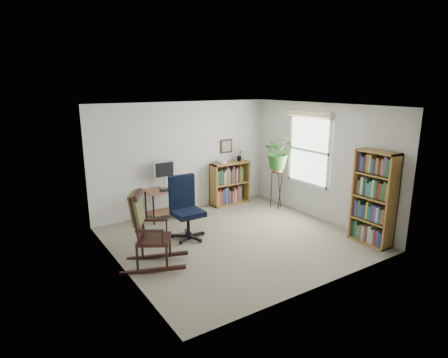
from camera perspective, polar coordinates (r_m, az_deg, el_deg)
floor at (r=6.94m, az=1.82°, el=-9.12°), size 4.20×4.00×0.00m
ceiling at (r=6.38m, az=1.99°, el=11.08°), size 4.20×4.00×0.00m
wall_back at (r=8.24m, az=-6.09°, el=3.30°), size 4.20×0.00×2.40m
wall_front at (r=5.11m, az=14.86°, el=-3.90°), size 4.20×0.00×2.40m
wall_left at (r=5.66m, az=-15.82°, el=-2.20°), size 0.00×4.00×2.40m
wall_right at (r=7.92m, az=14.48°, el=2.49°), size 0.00×4.00×2.40m
window at (r=8.06m, az=12.81°, el=4.23°), size 0.12×1.20×1.50m
desk at (r=7.96m, az=-8.52°, el=-3.68°), size 0.90×0.49×0.65m
monitor at (r=7.92m, az=-9.10°, el=0.74°), size 0.46×0.16×0.56m
keyboard at (r=7.76m, az=-8.24°, el=-1.55°), size 0.40×0.15×0.02m
office_chair at (r=6.78m, az=-5.52°, el=-4.43°), size 0.65×0.65×1.17m
rocking_chair at (r=5.85m, az=-10.68°, el=-7.50°), size 1.22×1.08×1.22m
low_bookshelf at (r=8.78m, az=0.92°, el=-0.64°), size 0.94×0.31×0.99m
tall_bookshelf at (r=7.01m, az=21.87°, el=-2.72°), size 0.31×0.73×1.66m
plant_stand at (r=8.55m, az=8.09°, el=-1.19°), size 0.30×0.30×1.00m
spider_plant at (r=8.32m, az=8.36°, el=6.51°), size 1.69×1.88×1.46m
potted_plant_small at (r=8.82m, az=2.41°, el=3.09°), size 0.13×0.24×0.11m
framed_picture at (r=8.73m, az=0.39°, el=5.03°), size 0.32×0.04×0.32m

